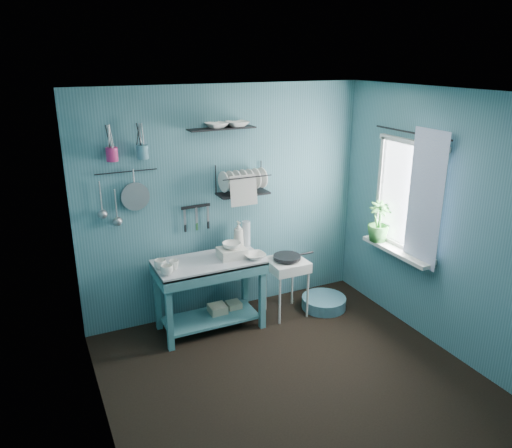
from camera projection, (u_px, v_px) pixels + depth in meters
name	position (u px, v px, depth m)	size (l,w,h in m)	color
floor	(291.00, 377.00, 4.52)	(3.20, 3.20, 0.00)	black
ceiling	(299.00, 93.00, 3.71)	(3.20, 3.20, 0.00)	silver
wall_back	(226.00, 203.00, 5.40)	(3.20, 3.20, 0.00)	#36646F
wall_front	(424.00, 338.00, 2.83)	(3.20, 3.20, 0.00)	#36646F
wall_left	(94.00, 286.00, 3.47)	(3.00, 3.00, 0.00)	#36646F
wall_right	(440.00, 223.00, 4.76)	(3.00, 3.00, 0.00)	#36646F
work_counter	(210.00, 295.00, 5.22)	(1.10, 0.55, 0.78)	#386F76
mug_left	(167.00, 270.00, 4.74)	(0.12, 0.12, 0.10)	white
mug_mid	(174.00, 265.00, 4.87)	(0.10, 0.10, 0.09)	white
mug_right	(160.00, 264.00, 4.87)	(0.12, 0.12, 0.10)	white
wash_tub	(232.00, 253.00, 5.16)	(0.28, 0.22, 0.10)	beige
tub_bowl	(232.00, 245.00, 5.13)	(0.20, 0.20, 0.06)	white
soap_bottle	(239.00, 235.00, 5.38)	(0.12, 0.12, 0.30)	beige
water_bottle	(246.00, 234.00, 5.44)	(0.09, 0.09, 0.28)	#ABB6BF
counter_bowl	(255.00, 256.00, 5.13)	(0.22, 0.22, 0.05)	white
hotplate_stand	(286.00, 287.00, 5.54)	(0.41, 0.41, 0.65)	silver
frying_pan	(287.00, 257.00, 5.42)	(0.30, 0.30, 0.04)	black
knife_strip	(196.00, 206.00, 5.23)	(0.32, 0.02, 0.03)	black
dish_rack	(243.00, 180.00, 5.26)	(0.55, 0.24, 0.32)	black
upper_shelf	(222.00, 128.00, 5.02)	(0.70, 0.18, 0.01)	black
shelf_bowl_left	(217.00, 127.00, 4.99)	(0.22, 0.22, 0.05)	white
shelf_bowl_right	(237.00, 127.00, 5.09)	(0.23, 0.23, 0.06)	white
utensil_cup_magenta	(112.00, 154.00, 4.65)	(0.11, 0.11, 0.13)	#B6215F
utensil_cup_teal	(143.00, 152.00, 4.77)	(0.11, 0.11, 0.13)	teal
colander	(135.00, 197.00, 4.90)	(0.28, 0.28, 0.03)	#93949A
ladle_outer	(101.00, 197.00, 4.76)	(0.01, 0.01, 0.30)	#93949A
ladle_inner	(116.00, 204.00, 4.85)	(0.01, 0.01, 0.30)	#93949A
hook_rail	(126.00, 172.00, 4.81)	(0.01, 0.01, 0.60)	black
window_glass	(408.00, 196.00, 5.09)	(1.10, 1.10, 0.00)	white
windowsill	(396.00, 251.00, 5.25)	(0.16, 0.95, 0.04)	silver
curtain	(425.00, 200.00, 4.80)	(1.35, 1.35, 0.00)	white
curtain_rod	(411.00, 133.00, 4.87)	(0.02, 0.02, 1.05)	black
potted_plant	(379.00, 222.00, 5.42)	(0.25, 0.25, 0.44)	#2B6D2C
storage_tin_large	(218.00, 314.00, 5.39)	(0.18, 0.18, 0.22)	tan
storage_tin_small	(234.00, 310.00, 5.50)	(0.15, 0.15, 0.20)	tan
floor_basin	(324.00, 302.00, 5.74)	(0.51, 0.51, 0.13)	#417081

